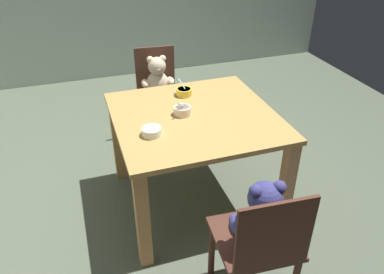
{
  "coord_description": "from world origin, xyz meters",
  "views": [
    {
      "loc": [
        -0.69,
        -2.01,
        1.85
      ],
      "look_at": [
        0.0,
        0.05,
        0.51
      ],
      "focal_mm": 35.49,
      "sensor_mm": 36.0,
      "label": 1
    }
  ],
  "objects_px": {
    "teddy_chair_near_front": "(261,228)",
    "dining_table": "(194,132)",
    "porridge_bowl_cream_center": "(182,110)",
    "porridge_bowl_yellow_far_center": "(184,92)",
    "porridge_bowl_white_near_left": "(152,131)",
    "teddy_chair_far_center": "(158,86)"
  },
  "relations": [
    {
      "from": "teddy_chair_far_center",
      "to": "porridge_bowl_yellow_far_center",
      "type": "relative_size",
      "value": 7.14
    },
    {
      "from": "teddy_chair_far_center",
      "to": "porridge_bowl_cream_center",
      "type": "xyz_separation_m",
      "value": [
        -0.05,
        -0.85,
        0.2
      ]
    },
    {
      "from": "dining_table",
      "to": "porridge_bowl_cream_center",
      "type": "xyz_separation_m",
      "value": [
        -0.07,
        0.03,
        0.16
      ]
    },
    {
      "from": "dining_table",
      "to": "porridge_bowl_yellow_far_center",
      "type": "height_order",
      "value": "porridge_bowl_yellow_far_center"
    },
    {
      "from": "teddy_chair_near_front",
      "to": "porridge_bowl_yellow_far_center",
      "type": "xyz_separation_m",
      "value": [
        -0.01,
        1.17,
        0.19
      ]
    },
    {
      "from": "teddy_chair_far_center",
      "to": "teddy_chair_near_front",
      "type": "distance_m",
      "value": 1.76
    },
    {
      "from": "teddy_chair_near_front",
      "to": "porridge_bowl_white_near_left",
      "type": "distance_m",
      "value": 0.82
    },
    {
      "from": "porridge_bowl_white_near_left",
      "to": "porridge_bowl_yellow_far_center",
      "type": "distance_m",
      "value": 0.56
    },
    {
      "from": "teddy_chair_near_front",
      "to": "dining_table",
      "type": "bearing_deg",
      "value": 6.02
    },
    {
      "from": "teddy_chair_near_front",
      "to": "porridge_bowl_white_near_left",
      "type": "height_order",
      "value": "teddy_chair_near_front"
    },
    {
      "from": "dining_table",
      "to": "porridge_bowl_white_near_left",
      "type": "bearing_deg",
      "value": -153.47
    },
    {
      "from": "teddy_chair_far_center",
      "to": "porridge_bowl_white_near_left",
      "type": "distance_m",
      "value": 1.09
    },
    {
      "from": "teddy_chair_near_front",
      "to": "porridge_bowl_cream_center",
      "type": "xyz_separation_m",
      "value": [
        -0.1,
        0.91,
        0.19
      ]
    },
    {
      "from": "teddy_chair_far_center",
      "to": "porridge_bowl_white_near_left",
      "type": "height_order",
      "value": "teddy_chair_far_center"
    },
    {
      "from": "teddy_chair_near_front",
      "to": "porridge_bowl_yellow_far_center",
      "type": "bearing_deg",
      "value": 4.41
    },
    {
      "from": "dining_table",
      "to": "porridge_bowl_white_near_left",
      "type": "distance_m",
      "value": 0.38
    },
    {
      "from": "dining_table",
      "to": "porridge_bowl_yellow_far_center",
      "type": "bearing_deg",
      "value": 85.54
    },
    {
      "from": "dining_table",
      "to": "porridge_bowl_cream_center",
      "type": "relative_size",
      "value": 9.2
    },
    {
      "from": "teddy_chair_near_front",
      "to": "porridge_bowl_white_near_left",
      "type": "relative_size",
      "value": 7.13
    },
    {
      "from": "teddy_chair_far_center",
      "to": "porridge_bowl_yellow_far_center",
      "type": "distance_m",
      "value": 0.62
    },
    {
      "from": "dining_table",
      "to": "porridge_bowl_white_near_left",
      "type": "height_order",
      "value": "porridge_bowl_white_near_left"
    },
    {
      "from": "teddy_chair_near_front",
      "to": "porridge_bowl_yellow_far_center",
      "type": "height_order",
      "value": "teddy_chair_near_front"
    }
  ]
}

